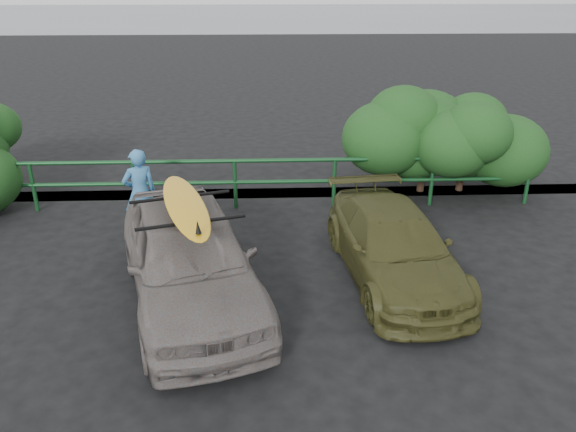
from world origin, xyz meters
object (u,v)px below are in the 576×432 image
(guardrail, at_px, (185,184))
(sedan, at_px, (189,258))
(surfboard, at_px, (185,205))
(olive_vehicle, at_px, (394,246))
(man, at_px, (140,193))

(guardrail, relative_size, sedan, 3.30)
(guardrail, bearing_deg, surfboard, -81.60)
(olive_vehicle, xyz_separation_m, man, (-4.21, 1.75, 0.26))
(sedan, height_order, surfboard, surfboard)
(sedan, distance_m, surfboard, 0.81)
(sedan, xyz_separation_m, surfboard, (0.00, 0.00, 0.81))
(sedan, distance_m, man, 2.63)
(guardrail, height_order, surfboard, surfboard)
(man, relative_size, surfboard, 0.65)
(sedan, bearing_deg, olive_vehicle, -4.84)
(sedan, relative_size, man, 2.62)
(man, distance_m, surfboard, 2.73)
(sedan, height_order, man, man)
(sedan, bearing_deg, man, 99.90)
(man, bearing_deg, olive_vehicle, 132.45)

